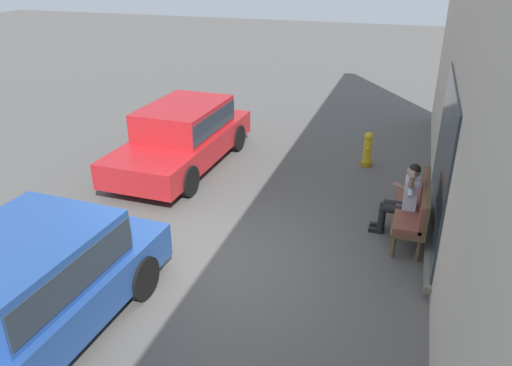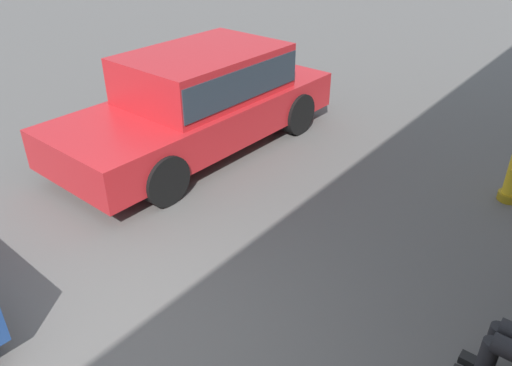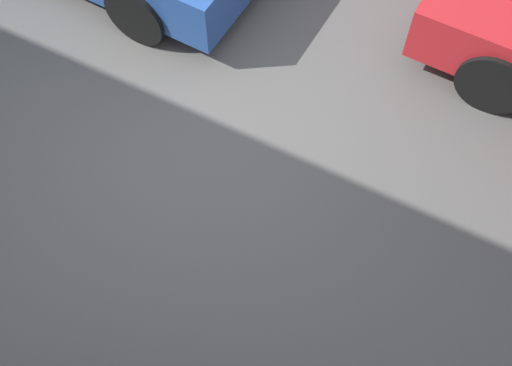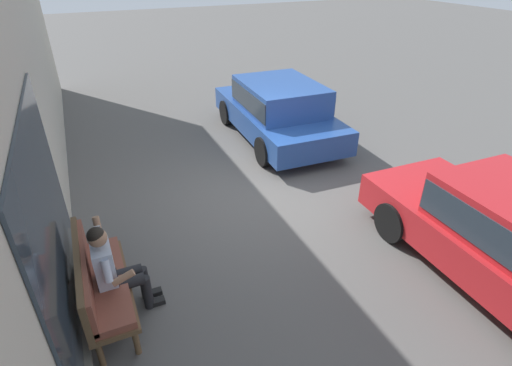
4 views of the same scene
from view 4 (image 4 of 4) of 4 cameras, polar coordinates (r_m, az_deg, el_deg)
ground_plane at (r=7.59m, az=-0.25°, el=-1.85°), size 60.00×60.00×0.00m
building_facade at (r=6.03m, az=-32.64°, el=15.62°), size 18.00×0.51×5.96m
bench at (r=5.35m, az=-21.78°, el=-12.74°), size 1.71×0.55×0.99m
person_on_phone at (r=5.23m, az=-19.59°, el=-11.41°), size 0.73×0.74×1.33m
parked_car_mid at (r=9.76m, az=3.21°, el=10.63°), size 4.24×2.10×1.41m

